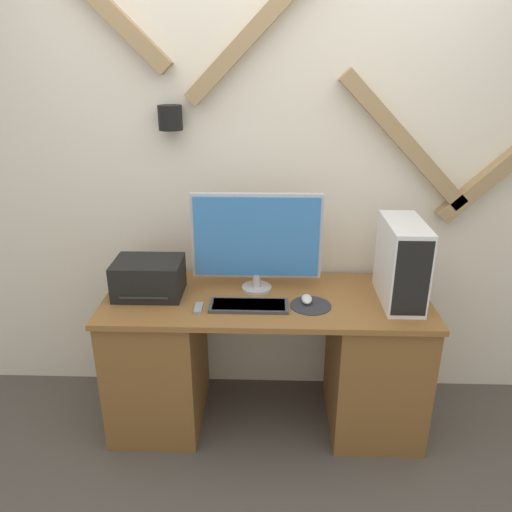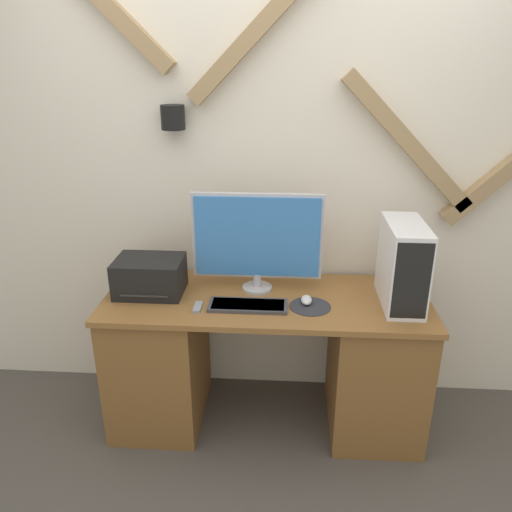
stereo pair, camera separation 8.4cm
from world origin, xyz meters
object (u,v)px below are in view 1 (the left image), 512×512
(mouse, at_px, (307,299))
(remote_control, at_px, (198,308))
(computer_tower, at_px, (402,263))
(monitor, at_px, (257,238))
(printer, at_px, (149,278))
(keyboard, at_px, (249,305))

(mouse, height_order, remote_control, mouse)
(mouse, xyz_separation_m, computer_tower, (0.47, 0.05, 0.19))
(monitor, relative_size, printer, 1.94)
(printer, bearing_deg, monitor, 8.19)
(monitor, xyz_separation_m, keyboard, (-0.03, -0.22, -0.28))
(remote_control, bearing_deg, mouse, 9.29)
(computer_tower, bearing_deg, remote_control, -172.46)
(monitor, height_order, keyboard, monitor)
(remote_control, bearing_deg, computer_tower, 7.54)
(keyboard, xyz_separation_m, printer, (-0.53, 0.13, 0.08))
(mouse, bearing_deg, computer_tower, 5.51)
(monitor, xyz_separation_m, remote_control, (-0.28, -0.25, -0.28))
(monitor, xyz_separation_m, printer, (-0.57, -0.08, -0.20))
(mouse, distance_m, remote_control, 0.55)
(mouse, height_order, computer_tower, computer_tower)
(keyboard, xyz_separation_m, remote_control, (-0.25, -0.03, -0.00))
(computer_tower, bearing_deg, keyboard, -172.39)
(keyboard, relative_size, printer, 1.13)
(keyboard, relative_size, remote_control, 3.71)
(computer_tower, bearing_deg, monitor, 171.28)
(mouse, bearing_deg, monitor, 148.85)
(remote_control, bearing_deg, printer, 149.52)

